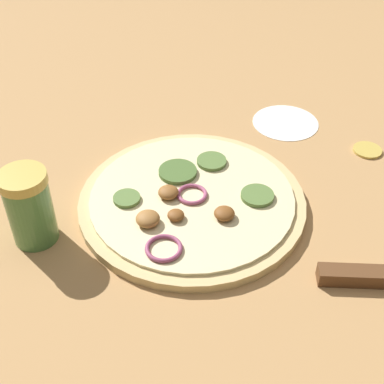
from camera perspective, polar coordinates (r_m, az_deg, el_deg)
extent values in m
plane|color=tan|center=(0.67, 0.00, -1.42)|extent=(3.00, 3.00, 0.00)
cylinder|color=#D6B77A|center=(0.67, 0.00, -1.04)|extent=(0.28, 0.28, 0.01)
cylinder|color=beige|center=(0.66, 0.00, -0.53)|extent=(0.25, 0.25, 0.00)
cylinder|color=#47662D|center=(0.69, -1.53, 2.18)|extent=(0.05, 0.05, 0.01)
torus|color=#A34C70|center=(0.66, 0.41, -0.04)|extent=(0.04, 0.04, 0.00)
cylinder|color=#567538|center=(0.71, 2.11, 3.29)|extent=(0.04, 0.04, 0.00)
cylinder|color=#567538|center=(0.66, -6.98, -0.69)|extent=(0.03, 0.03, 0.00)
ellipsoid|color=brown|center=(0.63, -1.74, -2.48)|extent=(0.02, 0.02, 0.01)
ellipsoid|color=brown|center=(0.65, -2.54, -0.02)|extent=(0.03, 0.03, 0.01)
cylinder|color=#567538|center=(0.66, 6.98, -0.38)|extent=(0.04, 0.04, 0.01)
torus|color=#934266|center=(0.59, -3.03, -6.01)|extent=(0.04, 0.04, 0.01)
ellipsoid|color=#996633|center=(0.62, -4.74, -2.85)|extent=(0.03, 0.03, 0.01)
ellipsoid|color=brown|center=(0.63, 3.47, -2.29)|extent=(0.02, 0.02, 0.01)
cube|color=brown|center=(0.61, 18.68, -8.53)|extent=(0.12, 0.04, 0.02)
cylinder|color=#4C7F42|center=(0.63, -16.84, -1.98)|extent=(0.05, 0.05, 0.08)
cylinder|color=gold|center=(0.60, -17.68, 1.33)|extent=(0.05, 0.05, 0.01)
cylinder|color=gold|center=(0.80, 18.23, 4.37)|extent=(0.04, 0.04, 0.01)
cylinder|color=white|center=(0.83, 9.94, 7.33)|extent=(0.10, 0.10, 0.00)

